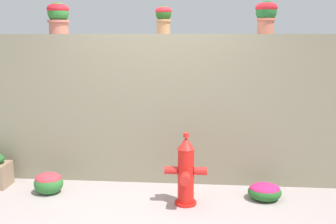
{
  "coord_description": "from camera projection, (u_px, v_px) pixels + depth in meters",
  "views": [
    {
      "loc": [
        0.55,
        -4.36,
        1.97
      ],
      "look_at": [
        0.11,
        0.72,
        0.99
      ],
      "focal_mm": 42.28,
      "sensor_mm": 36.0,
      "label": 1
    }
  ],
  "objects": [
    {
      "name": "ground_plane",
      "position": [
        153.0,
        205.0,
        4.69
      ],
      "size": [
        24.0,
        24.0,
        0.0
      ],
      "primitive_type": "plane",
      "color": "#A49693"
    },
    {
      "name": "stone_wall",
      "position": [
        161.0,
        108.0,
        5.4
      ],
      "size": [
        6.08,
        0.39,
        2.0
      ],
      "primitive_type": "cube",
      "color": "gray",
      "rests_on": "ground"
    },
    {
      "name": "potted_plant_1",
      "position": [
        58.0,
        16.0,
        5.27
      ],
      "size": [
        0.3,
        0.3,
        0.42
      ],
      "color": "#BE6958",
      "rests_on": "stone_wall"
    },
    {
      "name": "potted_plant_2",
      "position": [
        163.0,
        17.0,
        5.16
      ],
      "size": [
        0.22,
        0.22,
        0.36
      ],
      "color": "#AA784F",
      "rests_on": "stone_wall"
    },
    {
      "name": "potted_plant_3",
      "position": [
        266.0,
        14.0,
        5.05
      ],
      "size": [
        0.28,
        0.28,
        0.41
      ],
      "color": "#C36A54",
      "rests_on": "stone_wall"
    },
    {
      "name": "fire_hydrant",
      "position": [
        186.0,
        173.0,
        4.64
      ],
      "size": [
        0.5,
        0.4,
        0.87
      ],
      "color": "red",
      "rests_on": "ground"
    },
    {
      "name": "flower_bush_left",
      "position": [
        48.0,
        182.0,
        5.03
      ],
      "size": [
        0.37,
        0.33,
        0.28
      ],
      "color": "#307633",
      "rests_on": "ground"
    },
    {
      "name": "flower_bush_right",
      "position": [
        265.0,
        191.0,
        4.84
      ],
      "size": [
        0.41,
        0.37,
        0.21
      ],
      "color": "#256026",
      "rests_on": "ground"
    }
  ]
}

